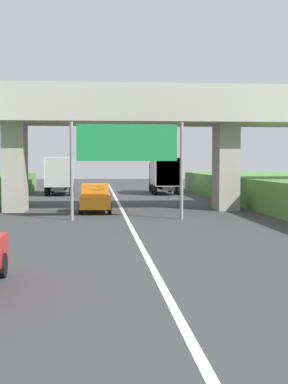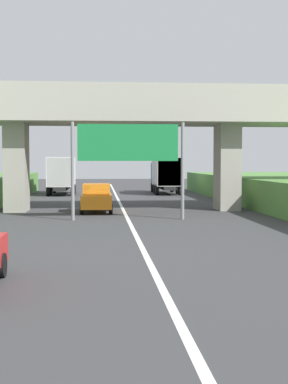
{
  "view_description": "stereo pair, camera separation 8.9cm",
  "coord_description": "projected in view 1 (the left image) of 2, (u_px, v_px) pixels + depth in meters",
  "views": [
    {
      "loc": [
        -1.55,
        1.21,
        2.98
      ],
      "look_at": [
        0.0,
        19.23,
        2.0
      ],
      "focal_mm": 51.13,
      "sensor_mm": 36.0,
      "label": 1
    },
    {
      "loc": [
        -1.46,
        1.2,
        2.98
      ],
      "look_at": [
        0.0,
        19.23,
        2.0
      ],
      "focal_mm": 51.13,
      "sensor_mm": 36.0,
      "label": 2
    }
  ],
  "objects": [
    {
      "name": "lane_centre_stripe",
      "position": [
        129.0,
        223.0,
        26.92
      ],
      "size": [
        0.2,
        95.94,
        0.01
      ],
      "primitive_type": "cube",
      "color": "white",
      "rests_on": "ground"
    },
    {
      "name": "car_orange",
      "position": [
        95.0,
        198.0,
        32.48
      ],
      "size": [
        1.86,
        4.1,
        1.72
      ],
      "color": "orange",
      "rests_on": "ground"
    },
    {
      "name": "truck_blue",
      "position": [
        164.0,
        173.0,
        51.85
      ],
      "size": [
        2.44,
        7.3,
        3.44
      ],
      "color": "black",
      "rests_on": "ground"
    },
    {
      "name": "truck_white",
      "position": [
        60.0,
        174.0,
        50.58
      ],
      "size": [
        2.44,
        7.3,
        3.44
      ],
      "color": "black",
      "rests_on": "ground"
    },
    {
      "name": "overpass_bridge",
      "position": [
        122.0,
        119.0,
        33.57
      ],
      "size": [
        40.0,
        4.8,
        7.56
      ],
      "color": "#9E998E",
      "rests_on": "ground"
    },
    {
      "name": "overhead_highway_sign",
      "position": [
        127.0,
        148.0,
        28.18
      ],
      "size": [
        5.88,
        0.18,
        5.06
      ],
      "color": "slate",
      "rests_on": "ground"
    }
  ]
}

